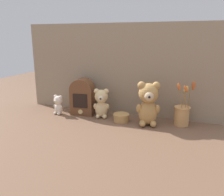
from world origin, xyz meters
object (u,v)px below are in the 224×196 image
teddy_bear_medium (101,103)px  decorative_tin_tall (121,118)px  flower_vase (182,113)px  teddy_bear_small (58,104)px  teddy_bear_large (148,103)px  vintage_radio (83,96)px

teddy_bear_medium → decorative_tin_tall: teddy_bear_medium is taller
teddy_bear_medium → flower_vase: (0.54, 0.04, -0.03)m
teddy_bear_small → teddy_bear_large: bearing=0.7°
teddy_bear_large → decorative_tin_tall: 0.22m
teddy_bear_medium → vintage_radio: size_ratio=0.79×
teddy_bear_large → decorative_tin_tall: (-0.18, 0.00, -0.12)m
teddy_bear_small → flower_vase: 0.87m
teddy_bear_large → teddy_bear_medium: bearing=174.6°
flower_vase → vintage_radio: 0.70m
teddy_bear_small → decorative_tin_tall: (0.48, 0.01, -0.05)m
teddy_bear_large → flower_vase: 0.23m
teddy_bear_small → decorative_tin_tall: size_ratio=1.32×
teddy_bear_large → teddy_bear_medium: teddy_bear_large is taller
flower_vase → decorative_tin_tall: flower_vase is taller
decorative_tin_tall → flower_vase: bearing=10.1°
teddy_bear_medium → flower_vase: bearing=4.2°
teddy_bear_large → teddy_bear_small: (-0.66, -0.01, -0.07)m
teddy_bear_medium → decorative_tin_tall: bearing=-10.6°
flower_vase → vintage_radio: (-0.70, -0.01, 0.05)m
flower_vase → decorative_tin_tall: 0.40m
teddy_bear_large → teddy_bear_medium: 0.34m
teddy_bear_medium → teddy_bear_small: size_ratio=1.45×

